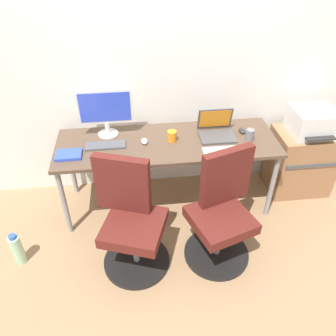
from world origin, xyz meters
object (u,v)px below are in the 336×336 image
(office_chair_right, at_px, (221,213))
(printer, at_px, (312,121))
(coffee_mug, at_px, (172,136))
(desktop_monitor, at_px, (105,109))
(water_bottle_on_floor, at_px, (17,249))
(side_cabinet, at_px, (301,161))
(open_laptop, at_px, (216,129))
(office_chair_left, at_px, (131,221))

(office_chair_right, height_order, printer, office_chair_right)
(coffee_mug, bearing_deg, desktop_monitor, 163.30)
(water_bottle_on_floor, bearing_deg, side_cabinet, 14.01)
(office_chair_right, distance_m, coffee_mug, 0.79)
(printer, xyz_separation_m, coffee_mug, (-1.31, -0.07, -0.02))
(desktop_monitor, distance_m, coffee_mug, 0.62)
(coffee_mug, bearing_deg, office_chair_right, -64.23)
(side_cabinet, distance_m, open_laptop, 1.00)
(office_chair_right, height_order, coffee_mug, office_chair_right)
(office_chair_right, distance_m, water_bottle_on_floor, 1.66)
(open_laptop, bearing_deg, office_chair_left, -139.03)
(office_chair_right, bearing_deg, water_bottle_on_floor, 177.84)
(printer, bearing_deg, office_chair_right, -144.19)
(office_chair_right, bearing_deg, coffee_mug, 115.77)
(printer, bearing_deg, coffee_mug, -176.90)
(side_cabinet, distance_m, printer, 0.45)
(desktop_monitor, bearing_deg, coffee_mug, -16.70)
(coffee_mug, bearing_deg, side_cabinet, 3.14)
(office_chair_right, xyz_separation_m, water_bottle_on_floor, (-1.64, 0.06, -0.28))
(printer, bearing_deg, office_chair_left, -157.16)
(side_cabinet, relative_size, open_laptop, 2.12)
(office_chair_left, height_order, printer, office_chair_left)
(office_chair_left, relative_size, printer, 2.35)
(office_chair_left, distance_m, water_bottle_on_floor, 0.97)
(office_chair_right, height_order, water_bottle_on_floor, office_chair_right)
(coffee_mug, bearing_deg, printer, 3.10)
(side_cabinet, bearing_deg, water_bottle_on_floor, -165.99)
(printer, height_order, desktop_monitor, desktop_monitor)
(office_chair_left, height_order, side_cabinet, office_chair_left)
(office_chair_left, distance_m, open_laptop, 1.12)
(office_chair_left, relative_size, office_chair_right, 1.00)
(side_cabinet, distance_m, coffee_mug, 1.38)
(office_chair_right, height_order, open_laptop, same)
(side_cabinet, xyz_separation_m, open_laptop, (-0.90, -0.02, 0.44))
(water_bottle_on_floor, height_order, coffee_mug, coffee_mug)
(desktop_monitor, bearing_deg, office_chair_right, -43.14)
(office_chair_right, bearing_deg, open_laptop, 82.47)
(water_bottle_on_floor, xyz_separation_m, coffee_mug, (1.33, 0.59, 0.61))
(side_cabinet, xyz_separation_m, desktop_monitor, (-1.86, 0.10, 0.64))
(desktop_monitor, bearing_deg, open_laptop, -6.99)
(water_bottle_on_floor, relative_size, coffee_mug, 3.37)
(open_laptop, xyz_separation_m, coffee_mug, (-0.40, -0.05, -0.01))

